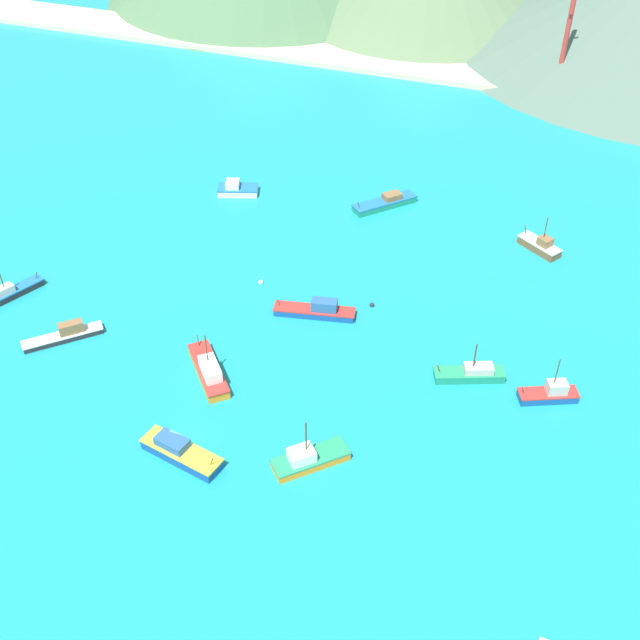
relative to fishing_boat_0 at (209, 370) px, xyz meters
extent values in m
cube|color=teal|center=(2.42, 19.48, -1.30)|extent=(260.00, 280.00, 0.50)
cube|color=orange|center=(-0.21, 0.24, -0.48)|extent=(8.66, 9.21, 1.15)
cube|color=red|center=(-0.21, 0.24, 0.19)|extent=(8.83, 9.39, 0.20)
cube|color=silver|center=(0.62, -0.69, 1.06)|extent=(4.24, 4.40, 1.52)
cylinder|color=#4C3823|center=(-3.22, 3.58, 0.90)|extent=(0.53, 0.57, 1.55)
cylinder|color=#4C3823|center=(0.07, -0.08, 3.77)|extent=(0.15, 0.15, 3.91)
cube|color=#198466|center=(8.65, 46.76, -0.58)|extent=(9.28, 9.83, 0.94)
cube|color=#1E669E|center=(8.65, 46.76, -0.01)|extent=(9.47, 10.03, 0.20)
cube|color=brown|center=(9.57, 47.77, 0.55)|extent=(3.41, 3.47, 0.92)
cylinder|color=#4C3823|center=(5.33, 43.12, 0.55)|extent=(0.47, 0.50, 1.28)
cube|color=brown|center=(34.32, 42.57, -0.46)|extent=(6.91, 5.67, 1.18)
cube|color=white|center=(34.32, 42.57, 0.23)|extent=(7.05, 5.78, 0.20)
cube|color=brown|center=(35.02, 42.10, 0.95)|extent=(2.55, 2.49, 1.26)
cylinder|color=#4C3823|center=(31.78, 44.27, 0.95)|extent=(0.63, 0.48, 1.59)
cylinder|color=#4C3823|center=(34.70, 42.32, 3.26)|extent=(0.15, 0.15, 3.35)
cube|color=#14478C|center=(3.10, -12.86, -0.45)|extent=(9.92, 4.57, 1.21)
cube|color=gold|center=(3.10, -12.86, 0.25)|extent=(10.12, 4.66, 0.20)
cube|color=#28568C|center=(1.93, -12.63, 0.88)|extent=(4.04, 2.75, 1.05)
cylinder|color=#4C3823|center=(7.32, -13.70, 1.00)|extent=(0.70, 0.25, 1.63)
cube|color=#198466|center=(30.22, 10.92, -0.58)|extent=(8.76, 5.28, 0.95)
cube|color=#238C5B|center=(30.22, 10.92, 0.00)|extent=(8.93, 5.38, 0.20)
cube|color=#B2ADA3|center=(31.21, 11.31, 0.55)|extent=(3.92, 2.89, 0.91)
cylinder|color=#4C3823|center=(26.66, 9.48, 0.56)|extent=(0.57, 0.32, 1.29)
cylinder|color=#4C3823|center=(30.55, 11.05, 2.76)|extent=(0.18, 0.18, 3.52)
cube|color=#14478C|center=(7.89, 15.98, -0.60)|extent=(11.13, 4.45, 0.90)
cube|color=red|center=(7.89, 15.98, -0.05)|extent=(11.35, 4.54, 0.20)
cube|color=#28568C|center=(9.22, 16.26, 0.80)|extent=(3.73, 2.37, 1.51)
cylinder|color=#4C3823|center=(3.09, 14.97, 0.48)|extent=(0.56, 0.23, 1.23)
cube|color=orange|center=(16.70, -8.59, -0.59)|extent=(7.99, 7.91, 0.94)
cube|color=#238C5B|center=(16.70, -8.59, -0.02)|extent=(8.15, 8.07, 0.20)
cube|color=silver|center=(15.95, -9.33, 0.76)|extent=(3.48, 3.47, 1.35)
cylinder|color=#4C3823|center=(16.35, -8.94, 3.49)|extent=(0.18, 0.18, 4.12)
cube|color=#232328|center=(-33.54, 4.80, -0.63)|extent=(5.59, 9.80, 0.85)
cube|color=#1E669E|center=(-33.54, 4.80, -0.11)|extent=(5.70, 10.00, 0.20)
cylinder|color=#4C3823|center=(-31.80, 8.88, 0.38)|extent=(0.31, 0.52, 1.16)
cylinder|color=#4C3823|center=(-33.71, 4.41, 2.83)|extent=(0.16, 0.16, 3.54)
cube|color=#232328|center=(-21.16, -0.36, -0.70)|extent=(8.47, 8.41, 0.70)
cube|color=white|center=(-21.16, -0.36, -0.25)|extent=(8.64, 8.58, 0.20)
cube|color=brown|center=(-20.26, 0.53, 0.60)|extent=(3.17, 3.15, 1.50)
cube|color=#14478C|center=(39.82, 10.58, -0.58)|extent=(7.23, 4.81, 0.95)
cube|color=red|center=(39.82, 10.58, 0.00)|extent=(7.38, 4.91, 0.20)
cube|color=#B2ADA3|center=(40.62, 10.94, 0.86)|extent=(2.79, 2.43, 1.53)
cylinder|color=#4C3823|center=(36.97, 9.29, 0.56)|extent=(0.57, 0.34, 1.29)
cylinder|color=#4C3823|center=(40.19, 10.74, 3.47)|extent=(0.13, 0.13, 3.70)
cube|color=silver|center=(-15.79, 42.23, -0.53)|extent=(7.25, 5.18, 1.05)
cube|color=#1E669E|center=(-15.79, 42.23, 0.09)|extent=(7.40, 5.28, 0.20)
cube|color=silver|center=(-16.57, 41.96, 0.74)|extent=(2.85, 2.98, 1.09)
sphere|color=silver|center=(-1.95, 20.17, -0.93)|extent=(0.73, 0.73, 0.73)
sphere|color=#232328|center=(14.64, 20.64, -0.94)|extent=(0.68, 0.68, 0.68)
cube|color=beige|center=(2.42, 107.01, -0.45)|extent=(247.00, 14.92, 1.20)
cylinder|color=#B7332D|center=(29.19, 104.37, 12.32)|extent=(1.03, 1.03, 26.75)
cylinder|color=#B7332D|center=(29.19, 104.37, 15.53)|extent=(0.52, 2.14, 0.52)
camera|label=1|loc=(37.32, -61.23, 65.32)|focal=43.65mm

